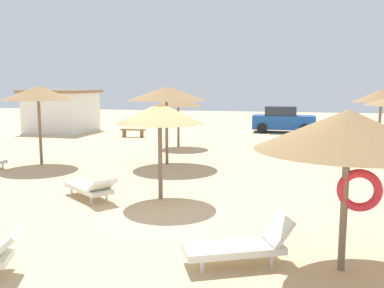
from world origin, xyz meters
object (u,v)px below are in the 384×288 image
(parasol_8, at_px, (166,94))
(lounger_7, at_px, (333,145))
(lounger_6, at_px, (241,245))
(beach_cabana, at_px, (62,111))
(bench_1, at_px, (133,131))
(parked_car, at_px, (283,120))
(lounger_3, at_px, (91,188))
(parasol_1, at_px, (38,93))
(parasol_7, at_px, (381,96))
(bench_0, at_px, (324,137))
(parasol_3, at_px, (160,114))
(parasol_6, at_px, (348,131))
(parasol_9, at_px, (178,101))

(parasol_8, bearing_deg, lounger_7, 35.36)
(lounger_6, bearing_deg, beach_cabana, 128.11)
(bench_1, relative_size, parked_car, 0.38)
(beach_cabana, bearing_deg, lounger_3, -56.89)
(lounger_3, relative_size, beach_cabana, 0.46)
(parasol_1, relative_size, parasol_7, 1.05)
(bench_1, bearing_deg, parasol_8, -60.02)
(bench_0, xyz_separation_m, bench_1, (-10.91, 0.05, 0.00))
(bench_1, relative_size, beach_cabana, 0.37)
(bench_0, bearing_deg, parasol_3, -112.12)
(parked_car, xyz_separation_m, beach_cabana, (-14.39, -3.03, 0.59))
(parasol_1, distance_m, parasol_3, 7.08)
(lounger_7, relative_size, bench_0, 1.29)
(parasol_6, height_order, bench_0, parasol_6)
(lounger_7, height_order, bench_0, lounger_7)
(lounger_3, distance_m, bench_1, 13.68)
(bench_1, height_order, parked_car, parked_car)
(parasol_9, bearing_deg, parasol_3, -77.53)
(parasol_1, bearing_deg, bench_0, 38.68)
(parasol_8, relative_size, lounger_6, 1.58)
(parasol_8, distance_m, bench_1, 9.30)
(parasol_3, xyz_separation_m, parasol_8, (-1.30, 4.86, 0.43))
(lounger_7, distance_m, bench_0, 3.05)
(parasol_9, xyz_separation_m, bench_0, (7.20, 3.19, -1.93))
(lounger_7, bearing_deg, parasol_1, -152.59)
(parasol_7, distance_m, beach_cabana, 19.43)
(parasol_1, distance_m, beach_cabana, 12.12)
(parasol_7, bearing_deg, bench_0, 124.33)
(parasol_7, distance_m, bench_0, 4.39)
(lounger_3, bearing_deg, parasol_7, 47.52)
(lounger_6, bearing_deg, parasol_7, 70.44)
(parasol_8, relative_size, bench_1, 2.02)
(parasol_9, xyz_separation_m, parked_car, (4.96, 8.02, -1.46))
(parasol_6, height_order, parked_car, parasol_6)
(bench_1, distance_m, beach_cabana, 6.08)
(lounger_7, bearing_deg, parasol_8, -144.64)
(parasol_3, distance_m, parasol_6, 5.48)
(bench_1, height_order, beach_cabana, beach_cabana)
(lounger_7, xyz_separation_m, bench_0, (-0.19, 3.05, 0.03))
(parasol_1, xyz_separation_m, parasol_3, (6.04, -3.66, -0.44))
(lounger_7, distance_m, beach_cabana, 17.54)
(lounger_7, xyz_separation_m, beach_cabana, (-16.82, 4.85, 1.09))
(parasol_6, relative_size, bench_0, 1.93)
(bench_0, distance_m, bench_1, 10.91)
(lounger_7, height_order, parked_car, parked_car)
(parasol_1, bearing_deg, parasol_6, -34.71)
(lounger_6, xyz_separation_m, beach_cabana, (-14.12, 18.00, 1.08))
(parasol_7, relative_size, lounger_7, 1.46)
(parasol_7, bearing_deg, lounger_6, -109.56)
(parked_car, bearing_deg, parasol_3, -99.39)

